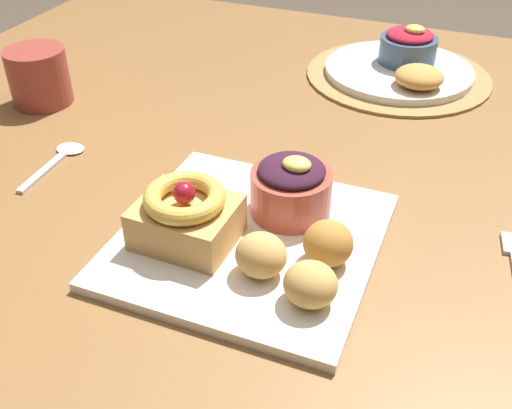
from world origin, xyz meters
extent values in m
cube|color=brown|center=(0.00, 0.00, 0.71)|extent=(1.34, 1.08, 0.04)
cylinder|color=brown|center=(-0.58, 0.45, 0.34)|extent=(0.07, 0.07, 0.69)
cylinder|color=#997A47|center=(0.09, 0.28, 0.73)|extent=(0.31, 0.31, 0.00)
cube|color=white|center=(0.03, -0.22, 0.74)|extent=(0.27, 0.27, 0.01)
cube|color=tan|center=(-0.03, -0.25, 0.76)|extent=(0.10, 0.09, 0.04)
torus|color=#E5BC4C|center=(-0.03, -0.25, 0.80)|extent=(0.09, 0.09, 0.02)
sphere|color=maroon|center=(-0.03, -0.25, 0.80)|extent=(0.02, 0.02, 0.02)
cylinder|color=#B24C3D|center=(0.05, -0.16, 0.77)|extent=(0.09, 0.09, 0.05)
ellipsoid|color=#38192D|center=(0.05, -0.16, 0.80)|extent=(0.07, 0.07, 0.02)
ellipsoid|color=#EAD666|center=(0.06, -0.17, 0.81)|extent=(0.03, 0.03, 0.01)
ellipsoid|color=tan|center=(0.06, -0.27, 0.76)|extent=(0.05, 0.05, 0.05)
ellipsoid|color=tan|center=(0.12, -0.29, 0.76)|extent=(0.05, 0.05, 0.04)
ellipsoid|color=#BC7F38|center=(0.12, -0.23, 0.77)|extent=(0.05, 0.05, 0.05)
cylinder|color=white|center=(0.09, 0.28, 0.74)|extent=(0.24, 0.24, 0.01)
cylinder|color=#3D5675|center=(0.10, 0.31, 0.77)|extent=(0.09, 0.09, 0.04)
ellipsoid|color=#A31E33|center=(0.10, 0.31, 0.79)|extent=(0.08, 0.08, 0.02)
ellipsoid|color=#E5CC56|center=(0.10, 0.30, 0.81)|extent=(0.03, 0.03, 0.01)
ellipsoid|color=#C68E47|center=(0.13, 0.22, 0.76)|extent=(0.08, 0.08, 0.03)
cube|color=silver|center=(-0.27, -0.19, 0.73)|extent=(0.01, 0.10, 0.00)
ellipsoid|color=silver|center=(-0.28, -0.13, 0.73)|extent=(0.04, 0.03, 0.00)
cylinder|color=#993D33|center=(-0.40, -0.02, 0.77)|extent=(0.09, 0.09, 0.08)
camera|label=1|loc=(0.22, -0.69, 1.15)|focal=42.44mm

